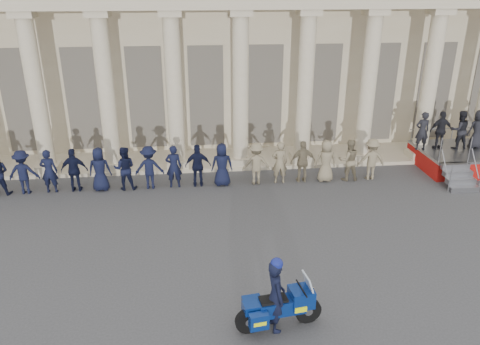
{
  "coord_description": "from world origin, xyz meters",
  "views": [
    {
      "loc": [
        -0.57,
        -10.21,
        7.36
      ],
      "look_at": [
        0.83,
        3.53,
        1.6
      ],
      "focal_mm": 35.0,
      "sensor_mm": 36.0,
      "label": 1
    }
  ],
  "objects": [
    {
      "name": "officer_rank",
      "position": [
        -3.46,
        6.21,
        0.83
      ],
      "size": [
        20.38,
        0.63,
        1.66
      ],
      "color": "black",
      "rests_on": "ground"
    },
    {
      "name": "reviewing_stand",
      "position": [
        10.7,
        7.02,
        1.3
      ],
      "size": [
        4.58,
        3.83,
        2.39
      ],
      "color": "gray",
      "rests_on": "ground"
    },
    {
      "name": "motorcycle",
      "position": [
        1.18,
        -1.84,
        0.56
      ],
      "size": [
        2.03,
        0.92,
        1.3
      ],
      "rotation": [
        0.0,
        0.0,
        0.15
      ],
      "color": "black",
      "rests_on": "ground"
    },
    {
      "name": "building",
      "position": [
        -0.0,
        14.74,
        4.52
      ],
      "size": [
        40.0,
        12.5,
        9.0
      ],
      "color": "#BEAE8E",
      "rests_on": "ground"
    },
    {
      "name": "ground",
      "position": [
        0.0,
        0.0,
        0.0
      ],
      "size": [
        90.0,
        90.0,
        0.0
      ],
      "primitive_type": "plane",
      "color": "#3B3B3E",
      "rests_on": "ground"
    },
    {
      "name": "rider",
      "position": [
        1.07,
        -1.86,
        0.91
      ],
      "size": [
        0.51,
        0.7,
        1.85
      ],
      "rotation": [
        0.0,
        0.0,
        1.72
      ],
      "color": "black",
      "rests_on": "ground"
    }
  ]
}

